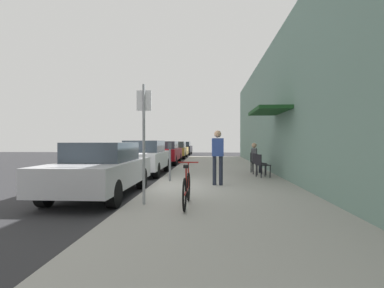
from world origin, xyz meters
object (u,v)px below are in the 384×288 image
Objects in this scene: parking_meter at (170,159)px; pedestrian_standing at (218,153)px; bicycle_0 at (187,189)px; street_sign at (144,134)px; parked_car_3 at (176,150)px; parked_car_4 at (183,148)px; parked_car_0 at (102,169)px; parked_car_2 at (165,152)px; cafe_chair_2 at (254,161)px; seated_patron_2 at (256,156)px; parked_car_1 at (144,157)px; cafe_chair_0 at (261,164)px; cafe_chair_1 at (258,162)px.

pedestrian_standing is (1.62, -0.88, 0.23)m from parking_meter.
parking_meter is 0.77× the size of bicycle_0.
street_sign is 1.50m from bicycle_0.
parked_car_4 is at bearing 90.00° from parked_car_3.
parked_car_0 is 1.69× the size of street_sign.
parked_car_2 is 5.06× the size of cafe_chair_2.
parking_meter reaches higher than seated_patron_2.
parked_car_1 is 1.00× the size of parked_car_4.
parking_meter is at bearing -137.07° from cafe_chair_2.
seated_patron_2 is at bearing -75.29° from parked_car_4.
pedestrian_standing is (3.17, 1.42, 0.37)m from parked_car_0.
pedestrian_standing reaches higher than seated_patron_2.
bicycle_0 is (2.44, -19.39, -0.26)m from parked_car_3.
pedestrian_standing reaches higher than parking_meter.
cafe_chair_0 is (3.31, 1.24, -0.26)m from parking_meter.
street_sign is (1.50, -1.53, 0.89)m from parked_car_0.
parking_meter is (1.55, -9.07, 0.13)m from parked_car_2.
cafe_chair_0 and cafe_chair_1 have the same top height.
parked_car_4 is at bearing 90.00° from parked_car_0.
parking_meter is at bearing 89.25° from street_sign.
street_sign is 1.53× the size of pedestrian_standing.
parked_car_4 is (0.00, 12.71, -0.02)m from parked_car_2.
pedestrian_standing is at bearing -113.17° from cafe_chair_2.
cafe_chair_2 is at bearing 66.83° from pedestrian_standing.
pedestrian_standing reaches higher than bicycle_0.
seated_patron_2 is at bearing -50.71° from parked_car_2.
street_sign reaches higher than pedestrian_standing.
pedestrian_standing is (-1.69, -2.12, 0.50)m from cafe_chair_0.
cafe_chair_2 is 0.51× the size of pedestrian_standing.
parked_car_0 is at bearing -90.00° from parked_car_4.
parking_meter is at bearing 102.75° from bicycle_0.
bicycle_0 is at bearing -82.83° from parked_car_3.
parking_meter is 1.02× the size of seated_patron_2.
cafe_chair_0 is at bearing 20.55° from parking_meter.
parking_meter is 1.85m from pedestrian_standing.
parked_car_4 is 25.83m from bicycle_0.
parked_car_3 is 15.03m from cafe_chair_0.
parked_car_2 reaches higher than cafe_chair_2.
seated_patron_2 is (4.92, -12.40, 0.07)m from parked_car_3.
parked_car_3 reaches higher than cafe_chair_1.
parked_car_3 reaches higher than seated_patron_2.
parking_meter is (1.55, -3.00, 0.11)m from parked_car_1.
cafe_chair_0 is (3.36, 5.06, -1.02)m from street_sign.
bicycle_0 is at bearing -84.58° from parked_car_4.
parked_car_1 is 7.04m from street_sign.
cafe_chair_1 is at bearing -76.15° from parked_car_4.
bicycle_0 reaches higher than cafe_chair_1.
parked_car_1 is 3.38m from parking_meter.
pedestrian_standing reaches higher than parked_car_2.
cafe_chair_2 is 0.20m from seated_patron_2.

